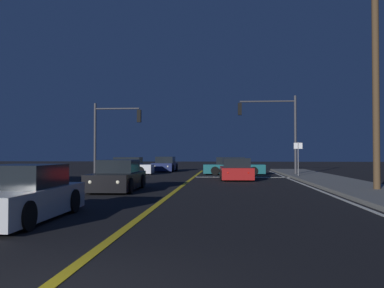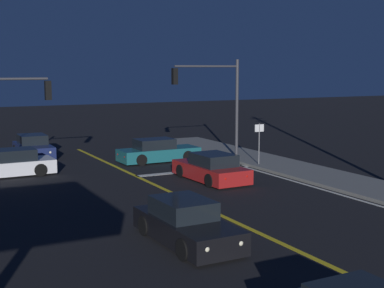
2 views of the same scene
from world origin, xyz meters
name	(u,v)px [view 1 (image 1 of 2)]	position (x,y,z in m)	size (l,w,h in m)	color
sidewalk_right	(374,192)	(8.08, 12.82, 0.07)	(3.20, 46.15, 0.15)	slate
lane_line_center	(174,192)	(0.00, 12.82, 0.01)	(0.20, 43.58, 0.01)	gold
lane_line_edge_right	(327,194)	(6.23, 12.82, 0.01)	(0.16, 43.58, 0.01)	silver
stop_bar	(241,177)	(3.24, 24.14, 0.01)	(6.48, 0.50, 0.01)	silver
car_following_oncoming_navy	(165,165)	(-3.28, 32.87, 0.58)	(1.95, 4.27, 1.34)	navy
car_mid_block_red	(236,170)	(2.80, 21.52, 0.58)	(2.08, 4.53, 1.34)	maroon
car_lead_oncoming_white	(126,167)	(-5.53, 27.22, 0.58)	(4.40, 1.98, 1.34)	silver
car_distant_tail_silver	(20,196)	(-2.83, 5.47, 0.58)	(1.92, 4.42, 1.34)	#B2B5BA
car_side_waiting_teal	(233,167)	(2.75, 27.73, 0.58)	(4.73, 1.88, 1.34)	#195960
car_parked_curb_black	(118,177)	(-2.55, 13.56, 0.58)	(1.92, 4.44, 1.34)	black
traffic_signal_near_right	(274,122)	(5.76, 26.44, 3.93)	(4.27, 0.28, 5.87)	#38383D
traffic_signal_far_left	(112,128)	(-6.00, 25.04, 3.50)	(3.47, 0.28, 5.27)	#38383D
utility_pole_right	(375,53)	(8.38, 13.40, 5.78)	(1.51, 0.28, 11.16)	#4C3823
street_sign_corner	(298,154)	(6.98, 23.64, 1.61)	(0.56, 0.06, 2.38)	slate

